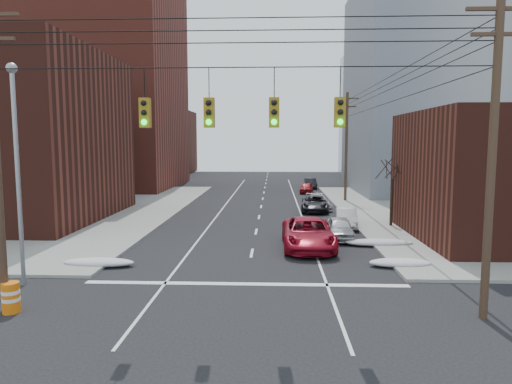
# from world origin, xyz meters

# --- Properties ---
(ground) EXTENTS (160.00, 160.00, 0.00)m
(ground) POSITION_xyz_m (0.00, 0.00, 0.00)
(ground) COLOR black
(ground) RESTS_ON ground
(building_brick_tall) EXTENTS (24.00, 20.00, 30.00)m
(building_brick_tall) POSITION_xyz_m (-24.00, 48.00, 15.00)
(building_brick_tall) COLOR maroon
(building_brick_tall) RESTS_ON ground
(building_brick_far) EXTENTS (22.00, 18.00, 12.00)m
(building_brick_far) POSITION_xyz_m (-26.00, 74.00, 6.00)
(building_brick_far) COLOR #481E15
(building_brick_far) RESTS_ON ground
(building_office) EXTENTS (22.00, 20.00, 25.00)m
(building_office) POSITION_xyz_m (22.00, 44.00, 12.50)
(building_office) COLOR gray
(building_office) RESTS_ON ground
(building_glass) EXTENTS (20.00, 18.00, 22.00)m
(building_glass) POSITION_xyz_m (24.00, 70.00, 11.00)
(building_glass) COLOR gray
(building_glass) RESTS_ON ground
(utility_pole_right) EXTENTS (2.20, 0.28, 11.00)m
(utility_pole_right) POSITION_xyz_m (8.50, 3.00, 5.78)
(utility_pole_right) COLOR #473323
(utility_pole_right) RESTS_ON ground
(utility_pole_far) EXTENTS (2.20, 0.28, 11.00)m
(utility_pole_far) POSITION_xyz_m (8.50, 34.00, 5.78)
(utility_pole_far) COLOR #473323
(utility_pole_far) RESTS_ON ground
(traffic_signals) EXTENTS (17.00, 0.42, 2.02)m
(traffic_signals) POSITION_xyz_m (0.10, 2.97, 7.17)
(traffic_signals) COLOR black
(traffic_signals) RESTS_ON ground
(street_light) EXTENTS (0.44, 0.44, 9.32)m
(street_light) POSITION_xyz_m (-9.50, 6.00, 5.54)
(street_light) COLOR gray
(street_light) RESTS_ON ground
(bare_tree) EXTENTS (2.09, 2.20, 4.93)m
(bare_tree) POSITION_xyz_m (9.59, 20.00, 2.32)
(bare_tree) COLOR black
(bare_tree) RESTS_ON ground
(snow_nw) EXTENTS (3.50, 1.08, 0.42)m
(snow_nw) POSITION_xyz_m (-7.40, 9.00, 0.21)
(snow_nw) COLOR silver
(snow_nw) RESTS_ON ground
(snow_ne) EXTENTS (3.00, 1.08, 0.42)m
(snow_ne) POSITION_xyz_m (7.40, 9.50, 0.21)
(snow_ne) COLOR silver
(snow_ne) RESTS_ON ground
(snow_east_far) EXTENTS (4.00, 1.08, 0.42)m
(snow_east_far) POSITION_xyz_m (7.40, 14.00, 0.21)
(snow_east_far) COLOR silver
(snow_east_far) RESTS_ON ground
(red_pickup) EXTENTS (2.91, 6.23, 1.73)m
(red_pickup) POSITION_xyz_m (3.18, 13.29, 0.86)
(red_pickup) COLOR maroon
(red_pickup) RESTS_ON ground
(parked_car_a) EXTENTS (1.74, 4.06, 1.37)m
(parked_car_a) POSITION_xyz_m (5.38, 15.90, 0.68)
(parked_car_a) COLOR #B8B8BD
(parked_car_a) RESTS_ON ground
(parked_car_b) EXTENTS (1.83, 4.16, 1.33)m
(parked_car_b) POSITION_xyz_m (6.40, 19.89, 0.66)
(parked_car_b) COLOR silver
(parked_car_b) RESTS_ON ground
(parked_car_c) EXTENTS (2.69, 5.15, 1.39)m
(parked_car_c) POSITION_xyz_m (4.80, 27.24, 0.69)
(parked_car_c) COLOR black
(parked_car_c) RESTS_ON ground
(parked_car_d) EXTENTS (2.32, 4.63, 1.29)m
(parked_car_d) POSITION_xyz_m (5.26, 28.54, 0.65)
(parked_car_d) COLOR #B8B8BD
(parked_car_d) RESTS_ON ground
(parked_car_e) EXTENTS (1.90, 3.82, 1.25)m
(parked_car_e) POSITION_xyz_m (5.07, 41.58, 0.62)
(parked_car_e) COLOR maroon
(parked_car_e) RESTS_ON ground
(parked_car_f) EXTENTS (1.48, 4.08, 1.34)m
(parked_car_f) POSITION_xyz_m (5.97, 46.92, 0.67)
(parked_car_f) COLOR black
(parked_car_f) RESTS_ON ground
(lot_car_a) EXTENTS (5.06, 2.97, 1.58)m
(lot_car_a) POSITION_xyz_m (-15.49, 19.84, 0.94)
(lot_car_a) COLOR white
(lot_car_a) RESTS_ON sidewalk_nw
(lot_car_b) EXTENTS (5.32, 2.82, 1.42)m
(lot_car_b) POSITION_xyz_m (-15.78, 30.18, 0.86)
(lot_car_b) COLOR #9F9FA3
(lot_car_b) RESTS_ON sidewalk_nw
(lot_car_c) EXTENTS (5.73, 3.71, 1.55)m
(lot_car_c) POSITION_xyz_m (-18.48, 20.44, 0.92)
(lot_car_c) COLOR black
(lot_car_c) RESTS_ON sidewalk_nw
(lot_car_d) EXTENTS (4.35, 3.08, 1.37)m
(lot_car_d) POSITION_xyz_m (-19.94, 30.06, 0.84)
(lot_car_d) COLOR #B7B8BC
(lot_car_d) RESTS_ON sidewalk_nw
(construction_barrel) EXTENTS (0.83, 0.83, 1.10)m
(construction_barrel) POSITION_xyz_m (-8.23, 2.90, 0.57)
(construction_barrel) COLOR orange
(construction_barrel) RESTS_ON ground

